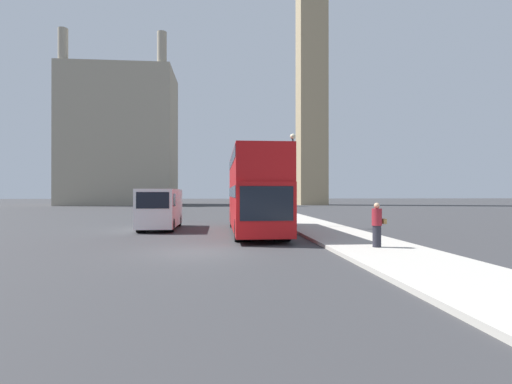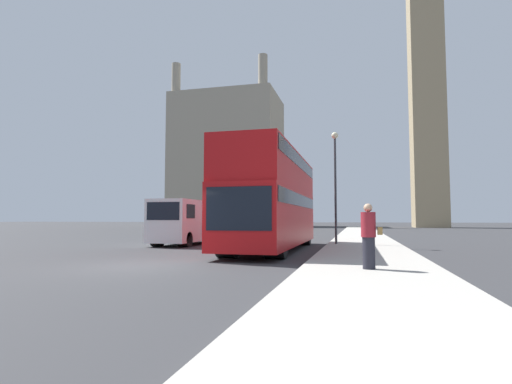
{
  "view_description": "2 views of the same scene",
  "coord_description": "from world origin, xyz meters",
  "px_view_note": "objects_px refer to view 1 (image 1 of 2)",
  "views": [
    {
      "loc": [
        0.75,
        -15.24,
        2.24
      ],
      "look_at": [
        2.79,
        7.26,
        2.31
      ],
      "focal_mm": 28.0,
      "sensor_mm": 36.0,
      "label": 1
    },
    {
      "loc": [
        6.53,
        -11.25,
        1.47
      ],
      "look_at": [
        -0.11,
        15.03,
        3.29
      ],
      "focal_mm": 28.0,
      "sensor_mm": 36.0,
      "label": 2
    }
  ],
  "objects_px": {
    "red_double_decker_bus": "(255,189)",
    "white_van": "(160,208)",
    "clock_tower": "(312,28)",
    "pedestrian": "(377,225)",
    "street_lamp": "(293,166)"
  },
  "relations": [
    {
      "from": "clock_tower",
      "to": "pedestrian",
      "type": "height_order",
      "value": "clock_tower"
    },
    {
      "from": "street_lamp",
      "to": "red_double_decker_bus",
      "type": "bearing_deg",
      "value": -130.52
    },
    {
      "from": "street_lamp",
      "to": "white_van",
      "type": "bearing_deg",
      "value": -177.66
    },
    {
      "from": "red_double_decker_bus",
      "to": "clock_tower",
      "type": "bearing_deg",
      "value": 73.6
    },
    {
      "from": "clock_tower",
      "to": "pedestrian",
      "type": "distance_m",
      "value": 70.07
    },
    {
      "from": "red_double_decker_bus",
      "to": "white_van",
      "type": "distance_m",
      "value": 6.43
    },
    {
      "from": "clock_tower",
      "to": "white_van",
      "type": "relative_size",
      "value": 11.21
    },
    {
      "from": "pedestrian",
      "to": "street_lamp",
      "type": "height_order",
      "value": "street_lamp"
    },
    {
      "from": "street_lamp",
      "to": "pedestrian",
      "type": "bearing_deg",
      "value": -82.56
    },
    {
      "from": "clock_tower",
      "to": "red_double_decker_bus",
      "type": "xyz_separation_m",
      "value": [
        -15.69,
        -53.3,
        -31.71
      ]
    },
    {
      "from": "pedestrian",
      "to": "street_lamp",
      "type": "xyz_separation_m",
      "value": [
        -1.37,
        10.52,
        3.03
      ]
    },
    {
      "from": "pedestrian",
      "to": "clock_tower",
      "type": "bearing_deg",
      "value": 79.19
    },
    {
      "from": "white_van",
      "to": "red_double_decker_bus",
      "type": "bearing_deg",
      "value": -26.92
    },
    {
      "from": "white_van",
      "to": "pedestrian",
      "type": "relative_size",
      "value": 3.46
    },
    {
      "from": "clock_tower",
      "to": "pedestrian",
      "type": "relative_size",
      "value": 38.73
    }
  ]
}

